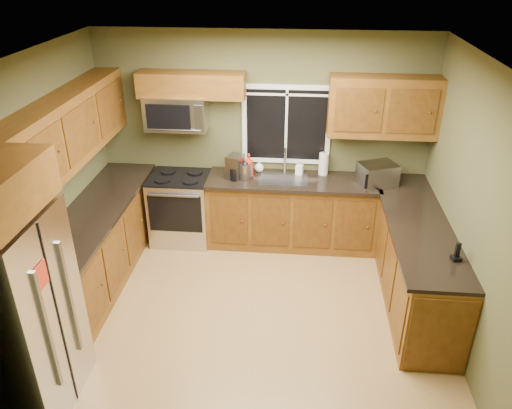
% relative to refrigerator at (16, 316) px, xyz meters
% --- Properties ---
extents(floor, '(4.20, 4.20, 0.00)m').
position_rel_refrigerator_xyz_m(floor, '(1.74, 1.30, -0.90)').
color(floor, olive).
rests_on(floor, ground).
extents(ceiling, '(4.20, 4.20, 0.00)m').
position_rel_refrigerator_xyz_m(ceiling, '(1.74, 1.30, 1.80)').
color(ceiling, white).
rests_on(ceiling, back_wall).
extents(back_wall, '(4.20, 0.00, 4.20)m').
position_rel_refrigerator_xyz_m(back_wall, '(1.74, 3.10, 0.45)').
color(back_wall, '#4E4F2C').
rests_on(back_wall, ground).
extents(front_wall, '(4.20, 0.00, 4.20)m').
position_rel_refrigerator_xyz_m(front_wall, '(1.74, -0.50, 0.45)').
color(front_wall, '#4E4F2C').
rests_on(front_wall, ground).
extents(left_wall, '(0.00, 3.60, 3.60)m').
position_rel_refrigerator_xyz_m(left_wall, '(-0.36, 1.30, 0.45)').
color(left_wall, '#4E4F2C').
rests_on(left_wall, ground).
extents(right_wall, '(0.00, 3.60, 3.60)m').
position_rel_refrigerator_xyz_m(right_wall, '(3.84, 1.30, 0.45)').
color(right_wall, '#4E4F2C').
rests_on(right_wall, ground).
extents(window, '(1.12, 0.03, 1.02)m').
position_rel_refrigerator_xyz_m(window, '(2.04, 3.08, 0.65)').
color(window, white).
rests_on(window, back_wall).
extents(base_cabinets_left, '(0.60, 2.65, 0.90)m').
position_rel_refrigerator_xyz_m(base_cabinets_left, '(-0.06, 1.78, -0.45)').
color(base_cabinets_left, brown).
rests_on(base_cabinets_left, ground).
extents(countertop_left, '(0.65, 2.65, 0.04)m').
position_rel_refrigerator_xyz_m(countertop_left, '(-0.04, 1.78, 0.02)').
color(countertop_left, black).
rests_on(countertop_left, base_cabinets_left).
extents(base_cabinets_back, '(2.17, 0.60, 0.90)m').
position_rel_refrigerator_xyz_m(base_cabinets_back, '(2.15, 2.80, -0.45)').
color(base_cabinets_back, brown).
rests_on(base_cabinets_back, ground).
extents(countertop_back, '(2.17, 0.65, 0.04)m').
position_rel_refrigerator_xyz_m(countertop_back, '(2.15, 2.78, 0.02)').
color(countertop_back, black).
rests_on(countertop_back, base_cabinets_back).
extents(base_cabinets_peninsula, '(0.60, 2.52, 0.90)m').
position_rel_refrigerator_xyz_m(base_cabinets_peninsula, '(3.54, 1.84, -0.45)').
color(base_cabinets_peninsula, brown).
rests_on(base_cabinets_peninsula, ground).
extents(countertop_peninsula, '(0.65, 2.50, 0.04)m').
position_rel_refrigerator_xyz_m(countertop_peninsula, '(3.51, 1.85, 0.02)').
color(countertop_peninsula, black).
rests_on(countertop_peninsula, base_cabinets_peninsula).
extents(upper_cabinets_left, '(0.33, 2.65, 0.72)m').
position_rel_refrigerator_xyz_m(upper_cabinets_left, '(-0.20, 1.78, 0.96)').
color(upper_cabinets_left, brown).
rests_on(upper_cabinets_left, left_wall).
extents(upper_cabinets_back_left, '(1.30, 0.33, 0.30)m').
position_rel_refrigerator_xyz_m(upper_cabinets_back_left, '(0.89, 2.94, 1.17)').
color(upper_cabinets_back_left, brown).
rests_on(upper_cabinets_back_left, back_wall).
extents(upper_cabinets_back_right, '(1.30, 0.33, 0.72)m').
position_rel_refrigerator_xyz_m(upper_cabinets_back_right, '(3.19, 2.94, 0.96)').
color(upper_cabinets_back_right, brown).
rests_on(upper_cabinets_back_right, back_wall).
extents(refrigerator, '(0.74, 0.90, 1.80)m').
position_rel_refrigerator_xyz_m(refrigerator, '(0.00, 0.00, 0.00)').
color(refrigerator, '#B7B7BC').
rests_on(refrigerator, ground).
extents(range, '(0.76, 0.69, 0.94)m').
position_rel_refrigerator_xyz_m(range, '(0.69, 2.77, -0.43)').
color(range, '#B7B7BC').
rests_on(range, ground).
extents(microwave, '(0.76, 0.41, 0.42)m').
position_rel_refrigerator_xyz_m(microwave, '(0.69, 2.91, 0.83)').
color(microwave, '#B7B7BC').
rests_on(microwave, back_wall).
extents(sink, '(0.60, 0.42, 0.36)m').
position_rel_refrigerator_xyz_m(sink, '(2.04, 2.79, 0.05)').
color(sink, slate).
rests_on(sink, countertop_back).
extents(toaster_oven, '(0.52, 0.48, 0.27)m').
position_rel_refrigerator_xyz_m(toaster_oven, '(3.18, 2.73, 0.17)').
color(toaster_oven, '#B7B7BC').
rests_on(toaster_oven, countertop_back).
extents(coffee_maker, '(0.24, 0.28, 0.30)m').
position_rel_refrigerator_xyz_m(coffee_maker, '(1.42, 2.76, 0.18)').
color(coffee_maker, slate).
rests_on(coffee_maker, countertop_back).
extents(kettle, '(0.16, 0.16, 0.26)m').
position_rel_refrigerator_xyz_m(kettle, '(1.55, 2.72, 0.16)').
color(kettle, '#B7B7BC').
rests_on(kettle, countertop_back).
extents(paper_towel_roll, '(0.15, 0.15, 0.31)m').
position_rel_refrigerator_xyz_m(paper_towel_roll, '(2.53, 2.98, 0.18)').
color(paper_towel_roll, white).
rests_on(paper_towel_roll, countertop_back).
extents(soap_bottle_a, '(0.15, 0.15, 0.31)m').
position_rel_refrigerator_xyz_m(soap_bottle_a, '(1.59, 2.81, 0.19)').
color(soap_bottle_a, red).
rests_on(soap_bottle_a, countertop_back).
extents(soap_bottle_b, '(0.10, 0.11, 0.19)m').
position_rel_refrigerator_xyz_m(soap_bottle_b, '(2.23, 2.94, 0.14)').
color(soap_bottle_b, white).
rests_on(soap_bottle_b, countertop_back).
extents(soap_bottle_c, '(0.14, 0.14, 0.15)m').
position_rel_refrigerator_xyz_m(soap_bottle_c, '(1.70, 2.99, 0.12)').
color(soap_bottle_c, white).
rests_on(soap_bottle_c, countertop_back).
extents(cordless_phone, '(0.10, 0.10, 0.18)m').
position_rel_refrigerator_xyz_m(cordless_phone, '(3.72, 1.10, 0.09)').
color(cordless_phone, black).
rests_on(cordless_phone, countertop_peninsula).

